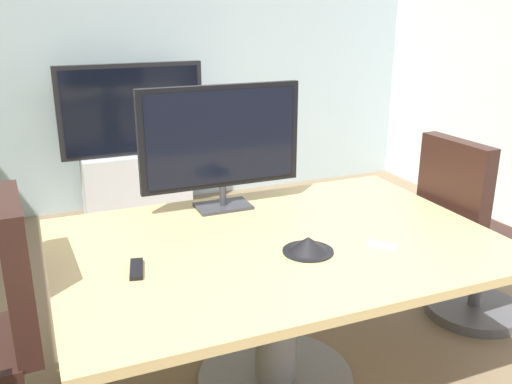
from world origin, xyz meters
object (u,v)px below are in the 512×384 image
office_chair_right (469,246)px  conference_table (277,274)px  conference_phone (308,245)px  remote_control (136,269)px  tv_monitor (221,140)px  wall_display_unit (136,166)px

office_chair_right → conference_table: bearing=92.2°
conference_phone → remote_control: size_ratio=1.29×
remote_control → office_chair_right: bearing=17.3°
tv_monitor → office_chair_right: bearing=-16.3°
conference_table → conference_phone: bearing=-68.6°
tv_monitor → wall_display_unit: 2.16m
office_chair_right → remote_control: office_chair_right is taller
tv_monitor → conference_phone: 0.76m
conference_table → conference_phone: size_ratio=8.89×
wall_display_unit → remote_control: 2.68m
office_chair_right → remote_control: (-1.90, -0.17, 0.30)m
wall_display_unit → conference_phone: size_ratio=5.95×
conference_table → remote_control: bearing=-174.2°
conference_table → remote_control: remote_control is taller
conference_table → tv_monitor: (-0.09, 0.50, 0.53)m
conference_table → tv_monitor: size_ratio=2.33×
conference_phone → conference_table: bearing=111.4°
conference_phone → office_chair_right: bearing=13.2°
tv_monitor → conference_table: bearing=-80.3°
conference_table → wall_display_unit: wall_display_unit is taller
conference_table → remote_control: (-0.65, -0.07, 0.18)m
office_chair_right → wall_display_unit: wall_display_unit is taller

